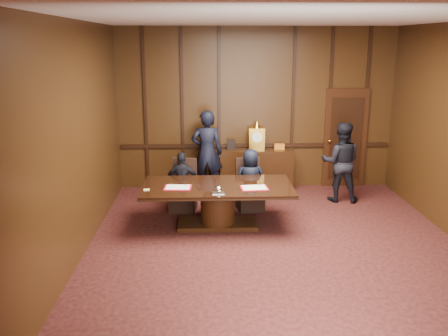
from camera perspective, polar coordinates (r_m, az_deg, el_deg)
The scene contains 13 objects.
room at distance 7.16m, azimuth 7.14°, elevation 3.12°, with size 7.00×7.04×3.50m.
sideboard at distance 10.45m, azimuth 3.89°, elevation 0.00°, with size 1.60×0.45×1.54m.
conference_table at distance 8.32m, azimuth -0.78°, elevation -3.74°, with size 2.62×1.32×0.76m.
folder_left at distance 8.13m, azimuth -5.58°, elevation -2.34°, with size 0.48×0.35×0.02m.
folder_right at distance 8.09m, azimuth 3.64°, elevation -2.39°, with size 0.49×0.37×0.02m.
inkstand at distance 7.80m, azimuth -0.71°, elevation -2.68°, with size 0.20×0.14×0.12m.
notepad at distance 8.08m, azimuth -9.30°, elevation -2.60°, with size 0.10×0.07×0.01m, color #FFF37C.
chair_left at distance 9.23m, azimuth -4.92°, elevation -3.30°, with size 0.55×0.55×0.99m.
chair_right at distance 9.26m, azimuth 3.10°, elevation -3.22°, with size 0.55×0.55×0.99m.
signatory_left at distance 9.07m, azimuth -5.01°, elevation -1.72°, with size 0.68×0.28×1.17m, color black.
signatory_right at distance 9.09m, azimuth 3.20°, elevation -1.48°, with size 0.59×0.39×1.22m, color black.
witness_left at distance 10.04m, azimuth -2.05°, elevation 1.87°, with size 0.66×0.43×1.81m, color black.
witness_right at distance 9.89m, azimuth 13.86°, elevation 0.69°, with size 0.79×0.62×1.63m, color black.
Camera 1 is at (-1.08, -6.78, 3.18)m, focal length 38.00 mm.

